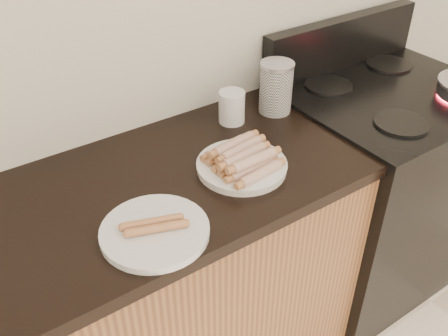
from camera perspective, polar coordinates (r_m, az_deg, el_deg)
wall_back at (r=1.57m, az=-7.59°, el=18.46°), size 4.00×0.04×2.60m
stove at (r=2.20m, az=16.65°, el=-2.32°), size 0.76×0.65×0.91m
stove_panel at (r=2.09m, az=13.33°, el=13.78°), size 0.76×0.06×0.20m
burner_near_left at (r=1.75m, az=19.61°, el=4.85°), size 0.18×0.18×0.01m
burner_far_left at (r=1.94m, az=11.86°, el=9.21°), size 0.18×0.18×0.01m
burner_far_right at (r=2.18m, az=18.33°, el=11.17°), size 0.18×0.18×0.01m
main_plate at (r=1.46m, az=2.04°, el=0.12°), size 0.29×0.29×0.02m
side_plate at (r=1.25m, az=-7.91°, el=-7.19°), size 0.33×0.33×0.02m
hotdog_pile at (r=1.44m, az=2.07°, el=1.24°), size 0.14×0.21×0.06m
plain_sausages at (r=1.24m, az=-7.99°, el=-6.49°), size 0.14×0.10×0.02m
canister at (r=1.73m, az=5.95°, el=9.15°), size 0.12×0.12×0.18m
mug at (r=1.67m, az=0.89°, el=6.98°), size 0.11×0.11×0.11m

